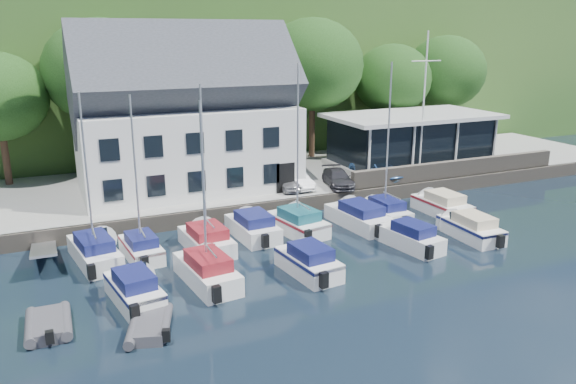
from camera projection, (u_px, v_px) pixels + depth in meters
name	position (u px, v px, depth m)	size (l,w,h in m)	color
ground	(417.00, 273.00, 27.28)	(180.00, 180.00, 0.00)	black
quay	(277.00, 180.00, 42.53)	(60.00, 13.00, 1.00)	gray
quay_face	(315.00, 203.00, 36.81)	(60.00, 0.30, 1.00)	#5C5449
hillside	(155.00, 57.00, 79.61)	(160.00, 75.00, 16.00)	#244B1C
field_patch	(193.00, 1.00, 87.54)	(50.00, 30.00, 0.30)	#4A5B2D
harbor_building	(186.00, 124.00, 37.59)	(14.40, 8.20, 8.70)	silver
club_pavilion	(411.00, 139.00, 44.81)	(13.20, 7.20, 4.10)	black
seawall	(458.00, 168.00, 41.55)	(18.00, 0.50, 1.20)	#5C5449
gangway	(45.00, 261.00, 28.75)	(1.20, 6.00, 1.40)	#B8B9BD
car_silver	(287.00, 182.00, 37.98)	(1.30, 3.23, 1.10)	#A1A2A5
car_white	(298.00, 180.00, 38.33)	(1.16, 3.34, 1.10)	silver
car_dgrey	(338.00, 178.00, 38.83)	(1.60, 3.93, 1.14)	#303035
car_blue	(378.00, 169.00, 40.98)	(1.59, 4.02, 1.38)	#2F5790
flagpole	(424.00, 105.00, 40.60)	(2.50, 0.20, 10.42)	silver
tree_0	(1.00, 120.00, 38.22)	(6.66, 6.66, 9.11)	black
tree_1	(105.00, 99.00, 40.50)	(8.30, 8.30, 11.35)	black
tree_2	(234.00, 94.00, 44.12)	(8.22, 8.22, 11.24)	black
tree_3	(312.00, 89.00, 46.83)	(8.43, 8.43, 11.52)	black
tree_4	(391.00, 97.00, 50.21)	(6.87, 6.87, 9.39)	black
tree_5	(444.00, 91.00, 52.51)	(7.38, 7.38, 10.09)	black
boat_r1_0	(87.00, 175.00, 27.29)	(1.91, 6.68, 9.17)	white
boat_r1_1	(136.00, 181.00, 28.00)	(1.69, 5.15, 8.24)	white
boat_r1_2	(204.00, 171.00, 28.95)	(2.14, 5.84, 8.80)	white
boat_r1_3	(253.00, 225.00, 31.85)	(2.08, 5.87, 1.52)	white
boat_r1_4	(298.00, 155.00, 31.52)	(2.11, 5.90, 9.27)	white
boat_r1_5	(359.00, 214.00, 33.74)	(2.13, 6.80, 1.49)	white
boat_r1_6	(388.00, 151.00, 33.83)	(1.79, 5.76, 8.74)	white
boat_r1_7	(442.00, 203.00, 36.02)	(2.02, 5.98, 1.47)	white
boat_r2_0	(134.00, 287.00, 24.03)	(1.77, 5.44, 1.53)	white
boat_r2_1	(203.00, 185.00, 24.84)	(1.94, 6.38, 9.51)	white
boat_r2_2	(308.00, 259.00, 26.98)	(1.89, 5.43, 1.54)	white
boat_r2_3	(410.00, 235.00, 30.31)	(1.72, 5.59, 1.47)	white
boat_r2_4	(471.00, 226.00, 31.79)	(1.91, 5.88, 1.44)	white
dinghy_0	(48.00, 323.00, 21.89)	(1.76, 2.94, 0.69)	#3D3D42
dinghy_1	(149.00, 324.00, 21.80)	(1.69, 2.81, 0.66)	#3D3D42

